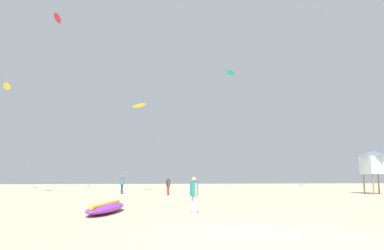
# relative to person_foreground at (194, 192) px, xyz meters

# --- Properties ---
(ground_plane) EXTENTS (120.00, 120.00, 0.00)m
(ground_plane) POSITION_rel_person_foreground_xyz_m (1.51, -5.74, -1.02)
(ground_plane) COLOR beige
(person_foreground) EXTENTS (0.40, 0.55, 1.75)m
(person_foreground) POSITION_rel_person_foreground_xyz_m (0.00, 0.00, 0.00)
(person_foreground) COLOR silver
(person_foreground) RESTS_ON ground
(person_midground) EXTENTS (0.40, 0.57, 1.78)m
(person_midground) POSITION_rel_person_foreground_xyz_m (-5.09, 18.65, 0.02)
(person_midground) COLOR navy
(person_midground) RESTS_ON ground
(person_left) EXTENTS (0.36, 0.52, 1.59)m
(person_left) POSITION_rel_person_foreground_xyz_m (-0.70, 15.53, -0.09)
(person_left) COLOR #B21E23
(person_left) RESTS_ON ground
(kite_grounded_near) EXTENTS (2.06, 4.54, 0.53)m
(kite_grounded_near) POSITION_rel_person_foreground_xyz_m (-4.23, 0.87, -0.77)
(kite_grounded_near) COLOR purple
(kite_grounded_near) RESTS_ON ground
(lifeguard_tower) EXTENTS (2.30, 2.30, 4.15)m
(lifeguard_tower) POSITION_rel_person_foreground_xyz_m (19.03, 15.36, 2.03)
(lifeguard_tower) COLOR #8C704C
(lifeguard_tower) RESTS_ON ground
(kite_aloft_1) EXTENTS (2.06, 2.53, 0.33)m
(kite_aloft_1) POSITION_rel_person_foreground_xyz_m (-3.77, 21.81, 8.30)
(kite_aloft_1) COLOR yellow
(kite_aloft_2) EXTENTS (1.50, 3.40, 0.67)m
(kite_aloft_2) POSITION_rel_person_foreground_xyz_m (-15.21, 30.00, 21.58)
(kite_aloft_2) COLOR red
(kite_aloft_4) EXTENTS (2.07, 2.89, 0.62)m
(kite_aloft_4) POSITION_rel_person_foreground_xyz_m (8.54, 31.65, 15.19)
(kite_aloft_4) COLOR #19B29E
(kite_aloft_5) EXTENTS (2.26, 3.38, 0.60)m
(kite_aloft_5) POSITION_rel_person_foreground_xyz_m (-19.52, 26.16, 11.15)
(kite_aloft_5) COLOR yellow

